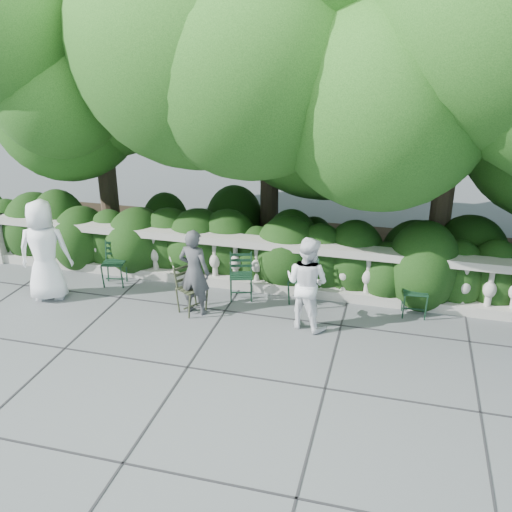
% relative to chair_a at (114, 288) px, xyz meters
% --- Properties ---
extents(ground, '(90.00, 90.00, 0.00)m').
position_rel_chair_a_xyz_m(ground, '(2.80, -1.15, 0.00)').
color(ground, '#4D5054').
rests_on(ground, ground).
extents(balustrade, '(12.00, 0.44, 1.00)m').
position_rel_chair_a_xyz_m(balustrade, '(2.80, 0.65, 0.49)').
color(balustrade, '#9E998E').
rests_on(balustrade, ground).
extents(shrub_hedge, '(15.00, 2.60, 1.70)m').
position_rel_chair_a_xyz_m(shrub_hedge, '(2.80, 1.85, 0.00)').
color(shrub_hedge, black).
rests_on(shrub_hedge, ground).
extents(tree_canopy, '(15.04, 6.52, 6.78)m').
position_rel_chair_a_xyz_m(tree_canopy, '(3.49, 2.05, 3.96)').
color(tree_canopy, '#3F3023').
rests_on(tree_canopy, ground).
extents(chair_a, '(0.53, 0.56, 0.84)m').
position_rel_chair_a_xyz_m(chair_a, '(0.00, 0.00, 0.00)').
color(chair_a, black).
rests_on(chair_a, ground).
extents(chair_b, '(0.56, 0.58, 0.84)m').
position_rel_chair_a_xyz_m(chair_b, '(2.48, 0.05, 0.00)').
color(chair_b, black).
rests_on(chair_b, ground).
extents(chair_c, '(0.55, 0.58, 0.84)m').
position_rel_chair_a_xyz_m(chair_c, '(3.50, 0.13, 0.00)').
color(chair_c, black).
rests_on(chair_c, ground).
extents(chair_d, '(0.48, 0.51, 0.84)m').
position_rel_chair_a_xyz_m(chair_d, '(5.45, 0.18, 0.00)').
color(chair_d, black).
rests_on(chair_d, ground).
extents(chair_weathered, '(0.64, 0.63, 0.84)m').
position_rel_chair_a_xyz_m(chair_weathered, '(1.90, -0.60, 0.00)').
color(chair_weathered, black).
rests_on(chair_weathered, ground).
extents(person_businessman, '(1.03, 0.83, 1.83)m').
position_rel_chair_a_xyz_m(person_businessman, '(-0.90, -0.66, 0.92)').
color(person_businessman, white).
rests_on(person_businessman, ground).
extents(person_woman_grey, '(0.59, 0.42, 1.50)m').
position_rel_chair_a_xyz_m(person_woman_grey, '(1.83, -0.51, 0.75)').
color(person_woman_grey, '#3D3E41').
rests_on(person_woman_grey, ground).
extents(person_casual_man, '(0.91, 0.81, 1.55)m').
position_rel_chair_a_xyz_m(person_casual_man, '(3.74, -0.50, 0.77)').
color(person_casual_man, white).
rests_on(person_casual_man, ground).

